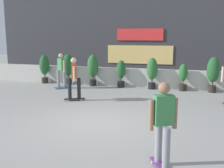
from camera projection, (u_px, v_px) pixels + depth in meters
ground_plane at (98, 123)px, 7.82m from camera, size 48.00×48.00×0.00m
planter_wall at (137, 78)px, 13.40m from camera, size 18.00×0.40×0.90m
building_backdrop at (150, 24)px, 16.67m from camera, size 20.00×2.08×6.50m
potted_plant_0 at (44, 67)px, 14.29m from camera, size 0.52×0.52×1.52m
potted_plant_1 at (68, 67)px, 13.89m from camera, size 0.56×0.56×1.59m
potted_plant_2 at (93, 68)px, 13.51m from camera, size 0.56×0.56×1.59m
potted_plant_3 at (121, 72)px, 13.12m from camera, size 0.44×0.44×1.34m
potted_plant_4 at (152, 71)px, 12.67m from camera, size 0.51×0.51×1.50m
potted_plant_5 at (183, 76)px, 12.31m from camera, size 0.40×0.40×1.26m
potted_plant_6 at (213, 72)px, 11.90m from camera, size 0.56×0.56×1.60m
skater_far_left at (61, 69)px, 12.82m from camera, size 0.57×0.79×1.70m
skater_foreground at (74, 77)px, 10.35m from camera, size 0.81×0.52×1.70m
skater_far_right at (163, 122)px, 4.93m from camera, size 0.57×0.80×1.70m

